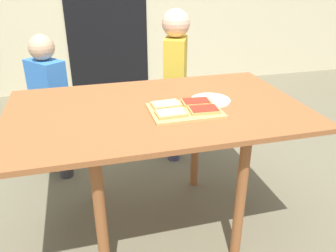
{
  "coord_description": "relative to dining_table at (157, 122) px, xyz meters",
  "views": [
    {
      "loc": [
        -0.34,
        -1.49,
        1.34
      ],
      "look_at": [
        0.06,
        0.0,
        0.61
      ],
      "focal_mm": 36.39,
      "sensor_mm": 36.0,
      "label": 1
    }
  ],
  "objects": [
    {
      "name": "dining_table",
      "position": [
        0.0,
        0.0,
        0.0
      ],
      "size": [
        1.42,
        0.86,
        0.72
      ],
      "color": "brown",
      "rests_on": "ground"
    },
    {
      "name": "pizza_slice_near_right",
      "position": [
        0.19,
        -0.14,
        0.1
      ],
      "size": [
        0.14,
        0.1,
        0.02
      ],
      "color": "tan",
      "rests_on": "cutting_board"
    },
    {
      "name": "plate_white_right",
      "position": [
        0.28,
        0.01,
        0.09
      ],
      "size": [
        0.2,
        0.2,
        0.01
      ],
      "primitive_type": "cylinder",
      "color": "white",
      "rests_on": "dining_table"
    },
    {
      "name": "child_left",
      "position": [
        -0.55,
        0.7,
        -0.09
      ],
      "size": [
        0.26,
        0.28,
        0.97
      ],
      "color": "#39383D",
      "rests_on": "ground"
    },
    {
      "name": "pizza_slice_far_left",
      "position": [
        0.04,
        -0.03,
        0.1
      ],
      "size": [
        0.14,
        0.1,
        0.02
      ],
      "color": "tan",
      "rests_on": "cutting_board"
    },
    {
      "name": "cutting_board",
      "position": [
        0.11,
        -0.09,
        0.09
      ],
      "size": [
        0.33,
        0.25,
        0.01
      ],
      "primitive_type": "cube",
      "color": "tan",
      "rests_on": "dining_table"
    },
    {
      "name": "house_door",
      "position": [
        0.01,
        2.47,
        0.36
      ],
      "size": [
        0.9,
        0.02,
        2.0
      ],
      "primitive_type": "cube",
      "color": "black",
      "rests_on": "ground"
    },
    {
      "name": "ground_plane",
      "position": [
        0.0,
        0.0,
        -0.64
      ],
      "size": [
        16.0,
        16.0,
        0.0
      ],
      "primitive_type": "plane",
      "color": "#69634C"
    },
    {
      "name": "child_right",
      "position": [
        0.31,
        0.74,
        0.0
      ],
      "size": [
        0.22,
        0.28,
        1.09
      ],
      "color": "#454160",
      "rests_on": "ground"
    },
    {
      "name": "pizza_slice_near_left",
      "position": [
        0.03,
        -0.14,
        0.1
      ],
      "size": [
        0.14,
        0.1,
        0.02
      ],
      "color": "tan",
      "rests_on": "cutting_board"
    },
    {
      "name": "pizza_slice_far_right",
      "position": [
        0.19,
        -0.03,
        0.1
      ],
      "size": [
        0.14,
        0.1,
        0.02
      ],
      "color": "tan",
      "rests_on": "cutting_board"
    }
  ]
}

